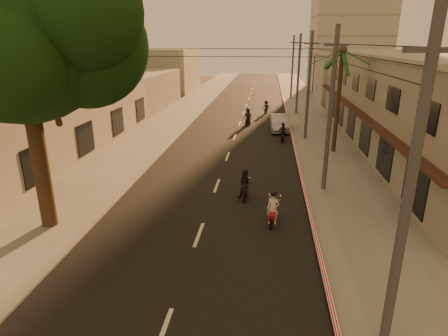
{
  "coord_description": "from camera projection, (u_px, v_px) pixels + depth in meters",
  "views": [
    {
      "loc": [
        2.82,
        -12.57,
        8.17
      ],
      "look_at": [
        0.73,
        5.43,
        2.02
      ],
      "focal_mm": 30.0,
      "sensor_mm": 36.0,
      "label": 1
    }
  ],
  "objects": [
    {
      "name": "filler_left_far",
      "position": [
        170.0,
        70.0,
        64.08
      ],
      "size": [
        8.0,
        14.0,
        7.0
      ],
      "primitive_type": "cube",
      "color": "gray",
      "rests_on": "ground"
    },
    {
      "name": "filler_right",
      "position": [
        345.0,
        79.0,
        54.59
      ],
      "size": [
        8.0,
        14.0,
        6.0
      ],
      "primitive_type": "cube",
      "color": "gray",
      "rests_on": "ground"
    },
    {
      "name": "scooter_red",
      "position": [
        273.0,
        209.0,
        17.43
      ],
      "size": [
        0.74,
        1.7,
        1.67
      ],
      "rotation": [
        0.0,
        0.0,
        -0.14
      ],
      "color": "black",
      "rests_on": "ground"
    },
    {
      "name": "distant_tower",
      "position": [
        352.0,
        4.0,
        61.18
      ],
      "size": [
        12.1,
        12.1,
        28.0
      ],
      "color": "#B7B5B2",
      "rests_on": "ground"
    },
    {
      "name": "utility_poles",
      "position": [
        310.0,
        62.0,
        30.79
      ],
      "size": [
        1.2,
        48.26,
        9.0
      ],
      "color": "#38383A",
      "rests_on": "ground"
    },
    {
      "name": "scooter_far_b",
      "position": [
        266.0,
        107.0,
        44.42
      ],
      "size": [
        1.16,
        1.59,
        1.56
      ],
      "rotation": [
        0.0,
        0.0,
        -0.19
      ],
      "color": "black",
      "rests_on": "ground"
    },
    {
      "name": "ground",
      "position": [
        190.0,
        260.0,
        14.76
      ],
      "size": [
        160.0,
        160.0,
        0.0
      ],
      "primitive_type": "plane",
      "color": "#383023",
      "rests_on": "ground"
    },
    {
      "name": "scooter_mid_b",
      "position": [
        283.0,
        133.0,
        31.84
      ],
      "size": [
        1.02,
        1.7,
        1.67
      ],
      "rotation": [
        0.0,
        0.0,
        -0.12
      ],
      "color": "black",
      "rests_on": "ground"
    },
    {
      "name": "sidewalk_left",
      "position": [
        154.0,
        134.0,
        34.38
      ],
      "size": [
        5.0,
        140.0,
        0.12
      ],
      "primitive_type": "cube",
      "color": "slate",
      "rests_on": "ground"
    },
    {
      "name": "palm_tree",
      "position": [
        342.0,
        56.0,
        26.64
      ],
      "size": [
        5.0,
        5.0,
        8.2
      ],
      "color": "black",
      "rests_on": "ground"
    },
    {
      "name": "left_building",
      "position": [
        46.0,
        118.0,
        28.63
      ],
      "size": [
        8.2,
        24.2,
        5.2
      ],
      "color": "gray",
      "rests_on": "ground"
    },
    {
      "name": "scooter_far_a",
      "position": [
        248.0,
        117.0,
        38.12
      ],
      "size": [
        0.97,
        1.83,
        1.8
      ],
      "rotation": [
        0.0,
        0.0,
        -0.13
      ],
      "color": "black",
      "rests_on": "ground"
    },
    {
      "name": "curb_stripe",
      "position": [
        296.0,
        154.0,
        28.28
      ],
      "size": [
        0.2,
        60.0,
        0.2
      ],
      "primitive_type": "cube",
      "color": "#B41323",
      "rests_on": "ground"
    },
    {
      "name": "road",
      "position": [
        235.0,
        137.0,
        33.57
      ],
      "size": [
        10.0,
        140.0,
        0.02
      ],
      "primitive_type": "cube",
      "color": "black",
      "rests_on": "ground"
    },
    {
      "name": "filler_left_near",
      "position": [
        135.0,
        91.0,
        47.57
      ],
      "size": [
        8.0,
        14.0,
        4.4
      ],
      "primitive_type": "cube",
      "color": "gray",
      "rests_on": "ground"
    },
    {
      "name": "broadleaf_tree",
      "position": [
        30.0,
        33.0,
        14.78
      ],
      "size": [
        9.6,
        8.7,
        12.1
      ],
      "color": "black",
      "rests_on": "ground"
    },
    {
      "name": "scooter_mid_a",
      "position": [
        245.0,
        185.0,
        20.26
      ],
      "size": [
        0.8,
        1.75,
        1.72
      ],
      "rotation": [
        0.0,
        0.0,
        -0.01
      ],
      "color": "black",
      "rests_on": "ground"
    },
    {
      "name": "parked_car",
      "position": [
        279.0,
        123.0,
        35.81
      ],
      "size": [
        1.93,
        4.76,
        1.53
      ],
      "primitive_type": "imported",
      "rotation": [
        0.0,
        0.0,
        0.03
      ],
      "color": "#999CA1",
      "rests_on": "ground"
    },
    {
      "name": "shophouse_row",
      "position": [
        412.0,
        103.0,
        28.99
      ],
      "size": [
        8.8,
        34.2,
        7.3
      ],
      "color": "gray",
      "rests_on": "ground"
    },
    {
      "name": "sidewalk_right",
      "position": [
        320.0,
        139.0,
        32.73
      ],
      "size": [
        5.0,
        140.0,
        0.12
      ],
      "primitive_type": "cube",
      "color": "slate",
      "rests_on": "ground"
    }
  ]
}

